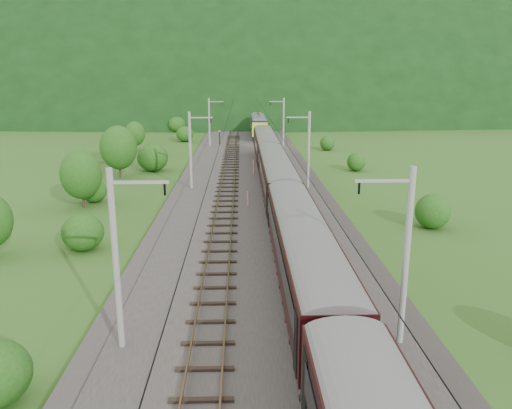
{
  "coord_description": "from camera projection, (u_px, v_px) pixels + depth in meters",
  "views": [
    {
      "loc": [
        -0.84,
        -19.96,
        11.92
      ],
      "look_at": [
        0.2,
        15.9,
        2.6
      ],
      "focal_mm": 35.0,
      "sensor_mm": 36.0,
      "label": 1
    }
  ],
  "objects": [
    {
      "name": "ground",
      "position": [
        262.0,
        350.0,
        22.33
      ],
      "size": [
        600.0,
        600.0,
        0.0
      ],
      "primitive_type": "plane",
      "color": "#2C4F18",
      "rests_on": "ground"
    },
    {
      "name": "railbed",
      "position": [
        256.0,
        265.0,
        31.96
      ],
      "size": [
        14.0,
        220.0,
        0.3
      ],
      "primitive_type": "cube",
      "color": "#38332D",
      "rests_on": "ground"
    },
    {
      "name": "track_left",
      "position": [
        218.0,
        262.0,
        31.84
      ],
      "size": [
        2.4,
        220.0,
        0.27
      ],
      "color": "brown",
      "rests_on": "railbed"
    },
    {
      "name": "track_right",
      "position": [
        293.0,
        261.0,
        31.98
      ],
      "size": [
        2.4,
        220.0,
        0.27
      ],
      "color": "brown",
      "rests_on": "railbed"
    },
    {
      "name": "catenary_left",
      "position": [
        191.0,
        149.0,
        51.98
      ],
      "size": [
        2.54,
        192.28,
        8.0
      ],
      "color": "gray",
      "rests_on": "railbed"
    },
    {
      "name": "catenary_right",
      "position": [
        308.0,
        148.0,
        52.33
      ],
      "size": [
        2.54,
        192.28,
        8.0
      ],
      "color": "gray",
      "rests_on": "railbed"
    },
    {
      "name": "overhead_wires",
      "position": [
        256.0,
        157.0,
        30.22
      ],
      "size": [
        4.83,
        198.0,
        0.03
      ],
      "color": "black",
      "rests_on": "ground"
    },
    {
      "name": "mountain_main",
      "position": [
        243.0,
        98.0,
        273.87
      ],
      "size": [
        504.0,
        360.0,
        244.0
      ],
      "primitive_type": "ellipsoid",
      "color": "black",
      "rests_on": "ground"
    },
    {
      "name": "mountain_ridge",
      "position": [
        49.0,
        95.0,
        309.21
      ],
      "size": [
        336.0,
        280.0,
        132.0
      ],
      "primitive_type": "ellipsoid",
      "color": "black",
      "rests_on": "ground"
    },
    {
      "name": "train",
      "position": [
        304.0,
        243.0,
        26.27
      ],
      "size": [
        2.78,
        153.08,
        4.83
      ],
      "color": "black",
      "rests_on": "ground"
    },
    {
      "name": "hazard_post_near",
      "position": [
        248.0,
        198.0,
        45.79
      ],
      "size": [
        0.14,
        0.14,
        1.29
      ],
      "primitive_type": "cylinder",
      "color": "red",
      "rests_on": "railbed"
    },
    {
      "name": "hazard_post_far",
      "position": [
        254.0,
        167.0,
        60.6
      ],
      "size": [
        0.18,
        0.18,
        1.68
      ],
      "primitive_type": "cylinder",
      "color": "red",
      "rests_on": "railbed"
    },
    {
      "name": "signal",
      "position": [
        219.0,
        136.0,
        86.15
      ],
      "size": [
        0.27,
        0.27,
        2.42
      ],
      "color": "black",
      "rests_on": "railbed"
    },
    {
      "name": "vegetation_left",
      "position": [
        59.0,
        197.0,
        38.81
      ],
      "size": [
        12.15,
        140.13,
        6.33
      ],
      "color": "#194F15",
      "rests_on": "ground"
    },
    {
      "name": "vegetation_right",
      "position": [
        467.0,
        249.0,
        31.9
      ],
      "size": [
        4.23,
        105.82,
        2.52
      ],
      "color": "#194F15",
      "rests_on": "ground"
    }
  ]
}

